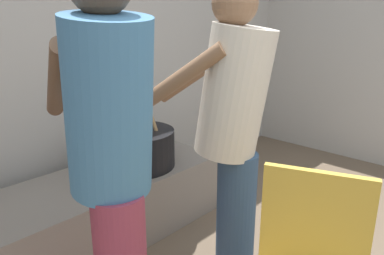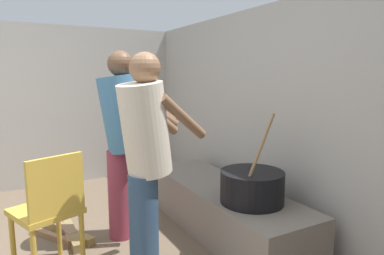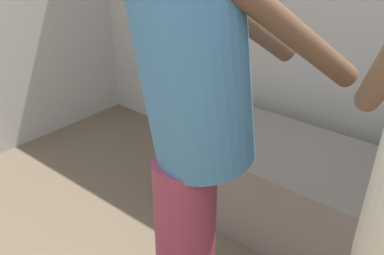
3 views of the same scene
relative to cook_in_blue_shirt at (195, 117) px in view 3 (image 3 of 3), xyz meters
name	(u,v)px [view 3 (image 3 of 3)]	position (x,y,z in m)	size (l,w,h in m)	color
hearth_ledge	(361,216)	(0.31, 0.81, -0.70)	(1.91, 0.60, 0.42)	slate
cook_in_blue_shirt	(195,117)	(0.00, 0.00, 0.00)	(0.54, 0.73, 1.60)	#8C3347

